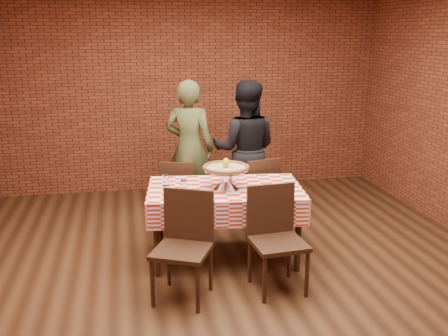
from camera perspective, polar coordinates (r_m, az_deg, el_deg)
The scene contains 19 objects.
ground at distance 5.02m, azimuth 1.37°, elevation -11.92°, with size 6.00×6.00×0.00m, color black.
back_wall at distance 7.48m, azimuth -3.59°, elevation 8.63°, with size 5.50×5.50×0.00m, color #602A18.
table at distance 5.26m, azimuth 0.10°, elevation -6.17°, with size 1.52×0.91×0.75m, color #372115.
tablecloth at distance 5.17m, azimuth 0.10°, elevation -3.56°, with size 1.55×0.95×0.26m, color red, non-canonical shape.
pizza_stand at distance 5.07m, azimuth 0.22°, elevation -1.19°, with size 0.46×0.46×0.21m, color silver, non-canonical shape.
pizza at distance 5.04m, azimuth 0.22°, elevation 0.00°, with size 0.47×0.47×0.03m, color beige.
lemon at distance 5.03m, azimuth 0.22°, elevation 0.59°, with size 0.07×0.07×0.09m, color yellow.
water_glass_left at distance 4.99m, azimuth -4.51°, elevation -2.06°, with size 0.07×0.07×0.11m, color white.
water_glass_right at distance 5.22m, azimuth -6.55°, elevation -1.33°, with size 0.07×0.07×0.11m, color white.
side_plate at distance 5.13m, azimuth 5.27°, elevation -2.16°, with size 0.17×0.17×0.01m, color white.
sweetener_packet_a at distance 5.04m, azimuth 6.75°, elevation -2.57°, with size 0.05×0.04×0.01m, color white.
sweetener_packet_b at distance 5.05m, azimuth 6.80°, elevation -2.54°, with size 0.05×0.04×0.01m, color white.
condiment_caddy at distance 5.38m, azimuth 0.47°, elevation -0.58°, with size 0.10×0.08×0.14m, color silver.
chair_near_left at distance 4.45m, azimuth -4.74°, elevation -8.96°, with size 0.46×0.46×0.94m, color #372115, non-canonical shape.
chair_near_right at distance 4.61m, azimuth 6.08°, elevation -8.14°, with size 0.46×0.46×0.94m, color #372115, non-canonical shape.
chair_far_left at distance 6.01m, azimuth -4.87°, elevation -2.95°, with size 0.38×0.38×0.86m, color #372115, non-canonical shape.
chair_far_right at distance 6.01m, azimuth 3.64°, elevation -2.78°, with size 0.41×0.41×0.88m, color #372115, non-canonical shape.
diner_olive at distance 6.42m, azimuth -3.88°, elevation 2.23°, with size 0.63×0.41×1.72m, color #4A532C.
diner_black at distance 6.36m, azimuth 2.35°, elevation 2.09°, with size 0.83×0.65×1.71m, color black.
Camera 1 is at (-0.98, -4.37, 2.27)m, focal length 40.92 mm.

